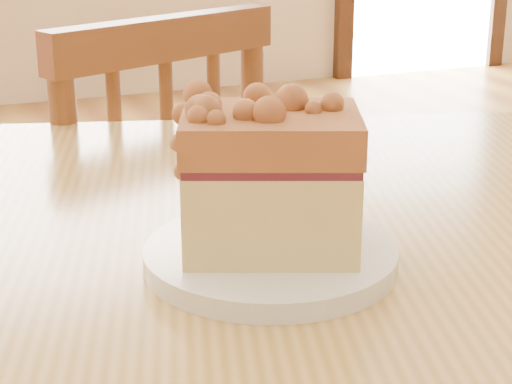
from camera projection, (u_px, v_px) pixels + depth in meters
cafe_table_main at (399, 342)px, 0.77m from camera, size 1.37×1.10×0.75m
cafe_chair_main at (118, 279)px, 1.39m from camera, size 0.51×0.51×0.87m
plate at (270, 257)px, 0.68m from camera, size 0.19×0.19×0.02m
cake_slice at (269, 176)px, 0.66m from camera, size 0.16×0.14×0.12m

